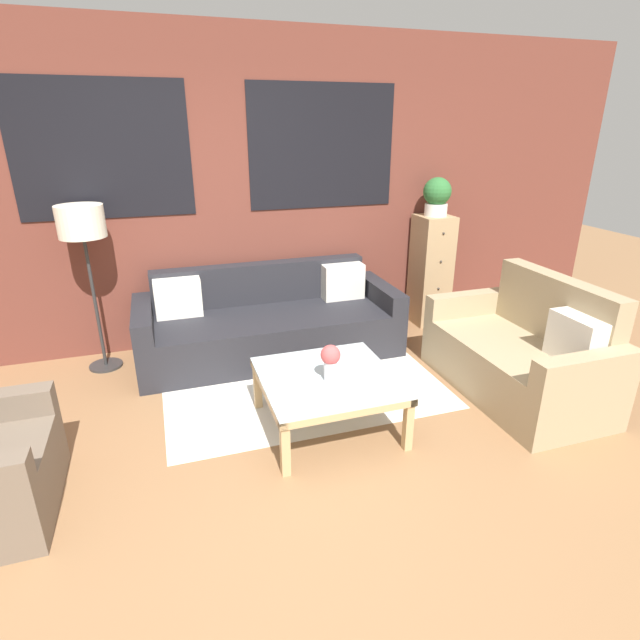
{
  "coord_description": "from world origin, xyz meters",
  "views": [
    {
      "loc": [
        -0.6,
        -2.24,
        2.01
      ],
      "look_at": [
        0.55,
        1.26,
        0.55
      ],
      "focal_mm": 28.0,
      "sensor_mm": 36.0,
      "label": 1
    }
  ],
  "objects": [
    {
      "name": "settee_vintage",
      "position": [
        2.0,
        0.61,
        0.31
      ],
      "size": [
        0.8,
        1.47,
        0.92
      ],
      "color": "tan",
      "rests_on": "ground_plane"
    },
    {
      "name": "coffee_table",
      "position": [
        0.39,
        0.61,
        0.34
      ],
      "size": [
        0.9,
        0.9,
        0.4
      ],
      "color": "silver",
      "rests_on": "ground_plane"
    },
    {
      "name": "potted_plant",
      "position": [
        2.07,
        2.18,
        1.34
      ],
      "size": [
        0.28,
        0.28,
        0.38
      ],
      "color": "silver",
      "rests_on": "drawer_cabinet"
    },
    {
      "name": "floor_lamp",
      "position": [
        -1.17,
        2.11,
        1.21
      ],
      "size": [
        0.36,
        0.36,
        1.41
      ],
      "color": "#2D2D2D",
      "rests_on": "ground_plane"
    },
    {
      "name": "couch_dark",
      "position": [
        0.29,
        1.95,
        0.28
      ],
      "size": [
        2.34,
        0.88,
        0.78
      ],
      "color": "#232328",
      "rests_on": "ground_plane"
    },
    {
      "name": "ground_plane",
      "position": [
        0.0,
        0.0,
        0.0
      ],
      "size": [
        16.0,
        16.0,
        0.0
      ],
      "primitive_type": "plane",
      "color": "#8E6642"
    },
    {
      "name": "rug",
      "position": [
        0.39,
        1.21,
        0.0
      ],
      "size": [
        2.2,
        1.42,
        0.0
      ],
      "color": "silver",
      "rests_on": "ground_plane"
    },
    {
      "name": "wall_back_brick",
      "position": [
        0.0,
        2.44,
        1.41
      ],
      "size": [
        8.4,
        0.09,
        2.8
      ],
      "color": "brown",
      "rests_on": "ground_plane"
    },
    {
      "name": "flower_vase",
      "position": [
        0.39,
        0.56,
        0.55
      ],
      "size": [
        0.13,
        0.13,
        0.25
      ],
      "color": "silver",
      "rests_on": "coffee_table"
    },
    {
      "name": "drawer_cabinet",
      "position": [
        2.07,
        2.18,
        0.57
      ],
      "size": [
        0.34,
        0.37,
        1.14
      ],
      "color": "tan",
      "rests_on": "ground_plane"
    }
  ]
}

